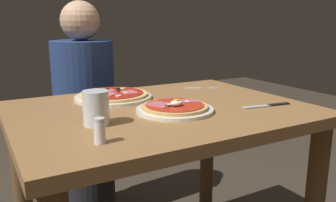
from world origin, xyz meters
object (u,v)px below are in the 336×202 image
water_glass_near (96,110)px  salt_shaker (100,131)px  pizza_across_left (113,96)px  knife (270,105)px  fork (200,88)px  dining_table (161,144)px  diner_person (86,119)px  pizza_foreground (175,108)px

water_glass_near → salt_shaker: 0.17m
pizza_across_left → knife: pizza_across_left is taller
knife → fork: bearing=94.4°
pizza_across_left → fork: bearing=1.1°
pizza_across_left → salt_shaker: size_ratio=4.57×
dining_table → knife: knife is taller
water_glass_near → diner_person: bearing=76.4°
dining_table → salt_shaker: (-0.31, -0.25, 0.17)m
fork → pizza_across_left: bearing=-178.9°
fork → knife: knife is taller
dining_table → fork: size_ratio=6.86×
diner_person → knife: bearing=115.3°
fork → salt_shaker: 0.80m
pizza_across_left → salt_shaker: bearing=-114.5°
dining_table → water_glass_near: size_ratio=9.90×
pizza_foreground → water_glass_near: (-0.28, -0.02, 0.03)m
knife → salt_shaker: (-0.67, -0.08, 0.03)m
dining_table → knife: 0.42m
fork → pizza_foreground: bearing=-135.9°
dining_table → fork: (0.33, 0.23, 0.14)m
salt_shaker → water_glass_near: bearing=74.7°
pizza_across_left → salt_shaker: (-0.22, -0.47, 0.02)m
pizza_across_left → water_glass_near: 0.36m
pizza_across_left → knife: 0.60m
fork → salt_shaker: salt_shaker is taller
dining_table → water_glass_near: (-0.27, -0.09, 0.18)m
diner_person → fork: bearing=128.5°
dining_table → water_glass_near: water_glass_near is taller
dining_table → fork: bearing=34.8°
water_glass_near → fork: bearing=28.3°
knife → diner_person: bearing=115.3°
pizza_foreground → knife: bearing=-16.7°
pizza_across_left → diner_person: (0.03, 0.51, -0.23)m
knife → salt_shaker: salt_shaker is taller
salt_shaker → pizza_across_left: bearing=65.5°
dining_table → pizza_across_left: size_ratio=3.37×
salt_shaker → dining_table: bearing=39.0°
water_glass_near → diner_person: (0.20, 0.82, -0.26)m
diner_person → dining_table: bearing=95.7°
dining_table → salt_shaker: 0.44m
dining_table → pizza_across_left: (-0.10, 0.22, 0.15)m
dining_table → fork: 0.42m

